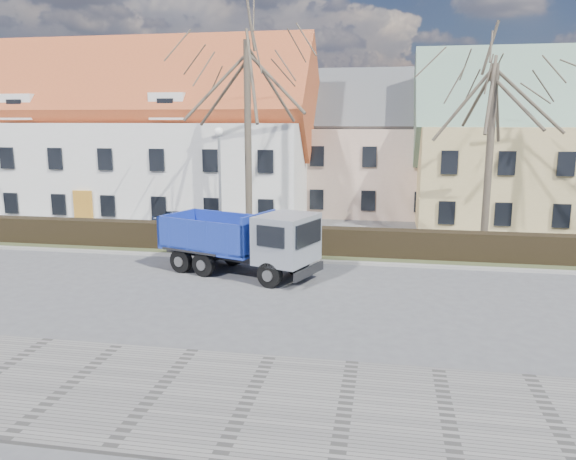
% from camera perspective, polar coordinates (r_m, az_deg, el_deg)
% --- Properties ---
extents(ground, '(120.00, 120.00, 0.00)m').
position_cam_1_polar(ground, '(21.69, -4.26, -6.05)').
color(ground, '#4E4F51').
extents(sidewalk_near, '(80.00, 5.00, 0.08)m').
position_cam_1_polar(sidewalk_near, '(14.19, -13.14, -15.78)').
color(sidewalk_near, slate).
rests_on(sidewalk_near, ground).
extents(curb_far, '(80.00, 0.30, 0.12)m').
position_cam_1_polar(curb_far, '(25.99, -1.75, -2.99)').
color(curb_far, gray).
rests_on(curb_far, ground).
extents(grass_strip, '(80.00, 3.00, 0.10)m').
position_cam_1_polar(grass_strip, '(27.52, -1.06, -2.21)').
color(grass_strip, '#3A4325').
rests_on(grass_strip, ground).
extents(hedge, '(60.00, 0.90, 1.30)m').
position_cam_1_polar(hedge, '(27.19, -1.15, -1.07)').
color(hedge, black).
rests_on(hedge, ground).
extents(building_white, '(26.80, 10.80, 9.50)m').
position_cam_1_polar(building_white, '(40.44, -16.82, 8.32)').
color(building_white, silver).
rests_on(building_white, ground).
extents(building_pink, '(10.80, 8.80, 8.00)m').
position_cam_1_polar(building_pink, '(40.15, 8.47, 7.58)').
color(building_pink, '#C7A38C').
rests_on(building_pink, ground).
extents(building_yellow, '(18.80, 10.80, 8.50)m').
position_cam_1_polar(building_yellow, '(38.65, 26.53, 6.78)').
color(building_yellow, tan).
rests_on(building_yellow, ground).
extents(tree_1, '(9.20, 9.20, 12.65)m').
position_cam_1_polar(tree_1, '(29.46, -4.11, 10.96)').
color(tree_1, '#483F32').
rests_on(tree_1, ground).
extents(tree_2, '(8.00, 8.00, 11.00)m').
position_cam_1_polar(tree_2, '(28.97, 19.88, 8.70)').
color(tree_2, '#483F32').
rests_on(tree_2, ground).
extents(dump_truck, '(7.51, 4.84, 2.82)m').
position_cam_1_polar(dump_truck, '(23.71, -5.51, -1.07)').
color(dump_truck, navy).
rests_on(dump_truck, ground).
extents(streetlight, '(0.48, 0.48, 6.12)m').
position_cam_1_polar(streetlight, '(28.51, -6.92, 4.32)').
color(streetlight, '#A0A3A5').
rests_on(streetlight, ground).
extents(cart_frame, '(0.73, 0.45, 0.64)m').
position_cam_1_polar(cart_frame, '(27.32, -11.32, -1.94)').
color(cart_frame, silver).
rests_on(cart_frame, ground).
extents(parked_car_a, '(3.55, 1.53, 1.19)m').
position_cam_1_polar(parked_car_a, '(34.14, -10.77, 1.15)').
color(parked_car_a, '#1A2133').
rests_on(parked_car_a, ground).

